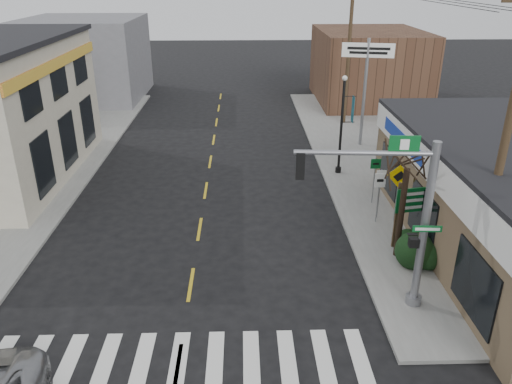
{
  "coord_description": "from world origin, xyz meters",
  "views": [
    {
      "loc": [
        1.82,
        -10.36,
        9.81
      ],
      "look_at": [
        2.27,
        5.42,
        2.8
      ],
      "focal_mm": 35.0,
      "sensor_mm": 36.0,
      "label": 1
    }
  ],
  "objects_px": {
    "fire_hydrant": "(427,250)",
    "utility_pole_near": "(504,148)",
    "traffic_signal_pole": "(405,210)",
    "utility_pole_far": "(349,54)",
    "dance_center_sign": "(367,65)",
    "lamp_post": "(343,118)",
    "guide_sign": "(414,206)",
    "bare_tree": "(409,152)"
  },
  "relations": [
    {
      "from": "fire_hydrant",
      "to": "utility_pole_near",
      "type": "bearing_deg",
      "value": -61.1
    },
    {
      "from": "traffic_signal_pole",
      "to": "utility_pole_far",
      "type": "height_order",
      "value": "utility_pole_far"
    },
    {
      "from": "dance_center_sign",
      "to": "utility_pole_near",
      "type": "xyz_separation_m",
      "value": [
        0.5,
        -15.14,
        0.17
      ]
    },
    {
      "from": "lamp_post",
      "to": "dance_center_sign",
      "type": "height_order",
      "value": "dance_center_sign"
    },
    {
      "from": "traffic_signal_pole",
      "to": "utility_pole_far",
      "type": "xyz_separation_m",
      "value": [
        2.37,
        20.69,
        1.36
      ]
    },
    {
      "from": "traffic_signal_pole",
      "to": "dance_center_sign",
      "type": "distance_m",
      "value": 16.13
    },
    {
      "from": "guide_sign",
      "to": "dance_center_sign",
      "type": "height_order",
      "value": "dance_center_sign"
    },
    {
      "from": "guide_sign",
      "to": "fire_hydrant",
      "type": "distance_m",
      "value": 1.66
    },
    {
      "from": "utility_pole_near",
      "to": "utility_pole_far",
      "type": "xyz_separation_m",
      "value": [
        -0.59,
        19.94,
        -0.25
      ]
    },
    {
      "from": "bare_tree",
      "to": "utility_pole_far",
      "type": "xyz_separation_m",
      "value": [
        1.41,
        17.75,
        0.61
      ]
    },
    {
      "from": "fire_hydrant",
      "to": "bare_tree",
      "type": "bearing_deg",
      "value": 158.83
    },
    {
      "from": "guide_sign",
      "to": "utility_pole_far",
      "type": "xyz_separation_m",
      "value": [
        0.76,
        17.17,
        2.94
      ]
    },
    {
      "from": "fire_hydrant",
      "to": "utility_pole_far",
      "type": "distance_m",
      "value": 18.63
    },
    {
      "from": "dance_center_sign",
      "to": "lamp_post",
      "type": "bearing_deg",
      "value": -102.93
    },
    {
      "from": "fire_hydrant",
      "to": "lamp_post",
      "type": "height_order",
      "value": "lamp_post"
    },
    {
      "from": "fire_hydrant",
      "to": "utility_pole_far",
      "type": "height_order",
      "value": "utility_pole_far"
    },
    {
      "from": "traffic_signal_pole",
      "to": "lamp_post",
      "type": "height_order",
      "value": "traffic_signal_pole"
    },
    {
      "from": "utility_pole_far",
      "to": "lamp_post",
      "type": "bearing_deg",
      "value": -105.23
    },
    {
      "from": "guide_sign",
      "to": "bare_tree",
      "type": "height_order",
      "value": "bare_tree"
    },
    {
      "from": "traffic_signal_pole",
      "to": "guide_sign",
      "type": "xyz_separation_m",
      "value": [
        1.61,
        3.52,
        -1.58
      ]
    },
    {
      "from": "dance_center_sign",
      "to": "guide_sign",
      "type": "bearing_deg",
      "value": -82.17
    },
    {
      "from": "dance_center_sign",
      "to": "utility_pole_far",
      "type": "relative_size",
      "value": 0.69
    },
    {
      "from": "traffic_signal_pole",
      "to": "utility_pole_near",
      "type": "xyz_separation_m",
      "value": [
        2.96,
        0.74,
        1.61
      ]
    },
    {
      "from": "utility_pole_far",
      "to": "traffic_signal_pole",
      "type": "bearing_deg",
      "value": -99.65
    },
    {
      "from": "guide_sign",
      "to": "utility_pole_near",
      "type": "distance_m",
      "value": 4.44
    },
    {
      "from": "dance_center_sign",
      "to": "traffic_signal_pole",
      "type": "bearing_deg",
      "value": -87.06
    },
    {
      "from": "dance_center_sign",
      "to": "utility_pole_far",
      "type": "xyz_separation_m",
      "value": [
        -0.09,
        4.81,
        -0.08
      ]
    },
    {
      "from": "lamp_post",
      "to": "bare_tree",
      "type": "distance_m",
      "value": 8.46
    },
    {
      "from": "fire_hydrant",
      "to": "utility_pole_near",
      "type": "distance_m",
      "value": 4.95
    },
    {
      "from": "dance_center_sign",
      "to": "bare_tree",
      "type": "height_order",
      "value": "dance_center_sign"
    },
    {
      "from": "guide_sign",
      "to": "bare_tree",
      "type": "xyz_separation_m",
      "value": [
        -0.66,
        -0.58,
        2.33
      ]
    },
    {
      "from": "bare_tree",
      "to": "utility_pole_far",
      "type": "height_order",
      "value": "utility_pole_far"
    },
    {
      "from": "traffic_signal_pole",
      "to": "guide_sign",
      "type": "bearing_deg",
      "value": 69.16
    },
    {
      "from": "utility_pole_far",
      "to": "dance_center_sign",
      "type": "bearing_deg",
      "value": -92.07
    },
    {
      "from": "bare_tree",
      "to": "fire_hydrant",
      "type": "bearing_deg",
      "value": -21.17
    },
    {
      "from": "traffic_signal_pole",
      "to": "lamp_post",
      "type": "xyz_separation_m",
      "value": [
        0.36,
        11.3,
        -0.38
      ]
    },
    {
      "from": "bare_tree",
      "to": "dance_center_sign",
      "type": "bearing_deg",
      "value": 83.39
    },
    {
      "from": "utility_pole_far",
      "to": "guide_sign",
      "type": "bearing_deg",
      "value": -95.63
    },
    {
      "from": "guide_sign",
      "to": "traffic_signal_pole",
      "type": "bearing_deg",
      "value": -125.7
    },
    {
      "from": "lamp_post",
      "to": "utility_pole_far",
      "type": "bearing_deg",
      "value": 57.35
    },
    {
      "from": "dance_center_sign",
      "to": "bare_tree",
      "type": "bearing_deg",
      "value": -84.88
    },
    {
      "from": "dance_center_sign",
      "to": "utility_pole_far",
      "type": "height_order",
      "value": "utility_pole_far"
    }
  ]
}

